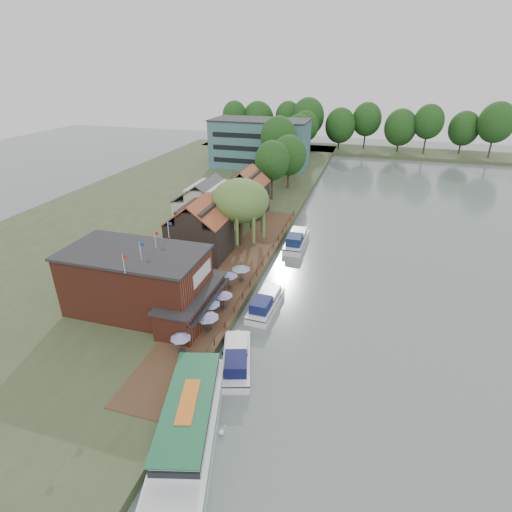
% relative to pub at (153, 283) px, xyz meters
% --- Properties ---
extents(ground, '(260.00, 260.00, 0.00)m').
position_rel_pub_xyz_m(ground, '(14.00, 1.00, -4.65)').
color(ground, '#556360').
rests_on(ground, ground).
extents(land_bank, '(50.00, 140.00, 1.00)m').
position_rel_pub_xyz_m(land_bank, '(-16.00, 36.00, -4.15)').
color(land_bank, '#384728').
rests_on(land_bank, ground).
extents(quay_deck, '(6.00, 50.00, 0.10)m').
position_rel_pub_xyz_m(quay_deck, '(6.00, 11.00, -3.60)').
color(quay_deck, '#47301E').
rests_on(quay_deck, land_bank).
extents(quay_rail, '(0.20, 49.00, 1.00)m').
position_rel_pub_xyz_m(quay_rail, '(8.70, 11.50, -3.15)').
color(quay_rail, black).
rests_on(quay_rail, land_bank).
extents(pub, '(20.00, 11.00, 7.30)m').
position_rel_pub_xyz_m(pub, '(0.00, 0.00, 0.00)').
color(pub, maroon).
rests_on(pub, land_bank).
extents(hotel_block, '(25.40, 12.40, 12.30)m').
position_rel_pub_xyz_m(hotel_block, '(-8.00, 71.00, 2.50)').
color(hotel_block, '#38666B').
rests_on(hotel_block, land_bank).
extents(cottage_a, '(8.60, 7.60, 8.50)m').
position_rel_pub_xyz_m(cottage_a, '(-1.00, 15.00, 0.60)').
color(cottage_a, black).
rests_on(cottage_a, land_bank).
extents(cottage_b, '(9.60, 8.60, 8.50)m').
position_rel_pub_xyz_m(cottage_b, '(-4.00, 25.00, 0.60)').
color(cottage_b, beige).
rests_on(cottage_b, land_bank).
extents(cottage_c, '(7.60, 7.60, 8.50)m').
position_rel_pub_xyz_m(cottage_c, '(0.00, 34.00, 0.60)').
color(cottage_c, black).
rests_on(cottage_c, land_bank).
extents(willow, '(8.60, 8.60, 10.43)m').
position_rel_pub_xyz_m(willow, '(3.50, 20.00, 1.56)').
color(willow, '#476B2D').
rests_on(willow, land_bank).
extents(umbrella_0, '(2.01, 2.01, 2.38)m').
position_rel_pub_xyz_m(umbrella_0, '(6.15, -6.03, -2.36)').
color(umbrella_0, navy).
rests_on(umbrella_0, quay_deck).
extents(umbrella_1, '(2.46, 2.46, 2.38)m').
position_rel_pub_xyz_m(umbrella_1, '(7.25, -2.15, -2.36)').
color(umbrella_1, navy).
rests_on(umbrella_1, quay_deck).
extents(umbrella_2, '(2.44, 2.44, 2.38)m').
position_rel_pub_xyz_m(umbrella_2, '(6.48, 0.21, -2.36)').
color(umbrella_2, navy).
rests_on(umbrella_2, quay_deck).
extents(umbrella_3, '(2.15, 2.15, 2.38)m').
position_rel_pub_xyz_m(umbrella_3, '(7.31, 2.33, -2.36)').
color(umbrella_3, '#1E1B97').
rests_on(umbrella_3, quay_deck).
extents(umbrella_4, '(2.24, 2.24, 2.38)m').
position_rel_pub_xyz_m(umbrella_4, '(6.33, 6.84, -2.36)').
color(umbrella_4, navy).
rests_on(umbrella_4, quay_deck).
extents(umbrella_5, '(2.39, 2.39, 2.38)m').
position_rel_pub_xyz_m(umbrella_5, '(7.22, 8.96, -2.36)').
color(umbrella_5, navy).
rests_on(umbrella_5, quay_deck).
extents(cruiser_0, '(5.60, 9.76, 2.23)m').
position_rel_pub_xyz_m(cruiser_0, '(11.32, -4.86, -3.54)').
color(cruiser_0, white).
rests_on(cruiser_0, ground).
extents(cruiser_1, '(3.43, 9.36, 2.21)m').
position_rel_pub_xyz_m(cruiser_1, '(11.43, 5.38, -3.54)').
color(cruiser_1, white).
rests_on(cruiser_1, ground).
extents(cruiser_2, '(3.40, 10.12, 2.45)m').
position_rel_pub_xyz_m(cruiser_2, '(11.35, 24.50, -3.43)').
color(cruiser_2, silver).
rests_on(cruiser_2, ground).
extents(tour_boat, '(8.15, 16.06, 3.38)m').
position_rel_pub_xyz_m(tour_boat, '(10.57, -14.04, -2.96)').
color(tour_boat, silver).
rests_on(tour_boat, ground).
extents(swan, '(0.44, 0.44, 0.44)m').
position_rel_pub_xyz_m(swan, '(12.77, -12.81, -4.43)').
color(swan, white).
rests_on(swan, ground).
extents(bank_tree_0, '(6.88, 6.88, 11.95)m').
position_rel_pub_xyz_m(bank_tree_0, '(2.32, 43.60, 2.32)').
color(bank_tree_0, '#143811').
rests_on(bank_tree_0, land_bank).
extents(bank_tree_1, '(7.58, 7.58, 11.73)m').
position_rel_pub_xyz_m(bank_tree_1, '(3.80, 52.37, 2.21)').
color(bank_tree_1, '#143811').
rests_on(bank_tree_1, land_bank).
extents(bank_tree_2, '(8.33, 8.33, 14.55)m').
position_rel_pub_xyz_m(bank_tree_2, '(-0.65, 60.83, 3.63)').
color(bank_tree_2, '#143811').
rests_on(bank_tree_2, land_bank).
extents(bank_tree_3, '(6.52, 6.52, 11.77)m').
position_rel_pub_xyz_m(bank_tree_3, '(-4.20, 77.48, 2.23)').
color(bank_tree_3, '#143811').
rests_on(bank_tree_3, land_bank).
extents(bank_tree_4, '(8.20, 8.20, 12.15)m').
position_rel_pub_xyz_m(bank_tree_4, '(-0.69, 86.61, 2.43)').
color(bank_tree_4, '#143811').
rests_on(bank_tree_4, land_bank).
extents(bank_tree_5, '(8.08, 8.08, 12.44)m').
position_rel_pub_xyz_m(bank_tree_5, '(0.09, 93.77, 2.57)').
color(bank_tree_5, '#143811').
rests_on(bank_tree_5, land_bank).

